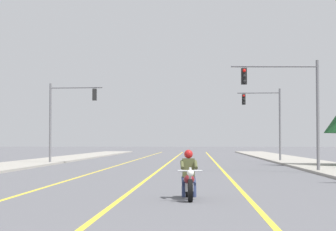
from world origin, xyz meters
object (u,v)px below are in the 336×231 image
(traffic_signal_near_right, at_px, (293,98))
(traffic_signal_mid_right, at_px, (268,114))
(traffic_signal_near_left, at_px, (65,111))
(motorcycle_with_rider, at_px, (189,179))

(traffic_signal_near_right, bearing_deg, traffic_signal_mid_right, 87.62)
(traffic_signal_mid_right, bearing_deg, traffic_signal_near_left, -160.78)
(traffic_signal_near_left, distance_m, traffic_signal_mid_right, 17.09)
(traffic_signal_near_left, bearing_deg, traffic_signal_near_right, -40.05)
(traffic_signal_mid_right, bearing_deg, motorcycle_with_rider, -100.33)
(traffic_signal_mid_right, bearing_deg, traffic_signal_near_right, -92.38)
(traffic_signal_near_right, xyz_separation_m, traffic_signal_near_left, (-15.37, 12.92, -0.04))
(motorcycle_with_rider, height_order, traffic_signal_near_left, traffic_signal_near_left)
(motorcycle_with_rider, xyz_separation_m, traffic_signal_near_left, (-9.85, 28.90, 3.47))
(motorcycle_with_rider, height_order, traffic_signal_mid_right, traffic_signal_mid_right)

